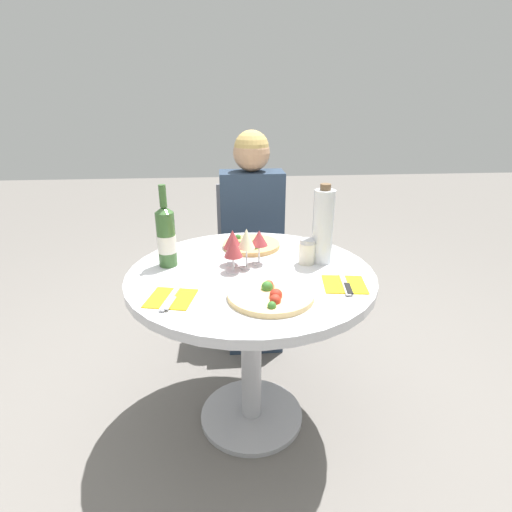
{
  "coord_description": "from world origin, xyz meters",
  "views": [
    {
      "loc": [
        -0.1,
        -1.43,
        1.36
      ],
      "look_at": [
        0.01,
        -0.09,
        0.83
      ],
      "focal_mm": 28.0,
      "sensor_mm": 36.0,
      "label": 1
    }
  ],
  "objects_px": {
    "seated_diner": "(253,249)",
    "tall_carafe": "(323,226)",
    "chair_behind_diner": "(251,259)",
    "wine_bottle": "(166,237)",
    "pizza_large": "(271,294)",
    "dining_table": "(251,303)"
  },
  "relations": [
    {
      "from": "chair_behind_diner",
      "to": "dining_table",
      "type": "bearing_deg",
      "value": 85.7
    },
    {
      "from": "pizza_large",
      "to": "wine_bottle",
      "type": "xyz_separation_m",
      "value": [
        -0.38,
        0.32,
        0.11
      ]
    },
    {
      "from": "chair_behind_diner",
      "to": "seated_diner",
      "type": "distance_m",
      "value": 0.18
    },
    {
      "from": "seated_diner",
      "to": "tall_carafe",
      "type": "relative_size",
      "value": 3.73
    },
    {
      "from": "seated_diner",
      "to": "pizza_large",
      "type": "relative_size",
      "value": 4.08
    },
    {
      "from": "dining_table",
      "to": "chair_behind_diner",
      "type": "height_order",
      "value": "chair_behind_diner"
    },
    {
      "from": "pizza_large",
      "to": "tall_carafe",
      "type": "xyz_separation_m",
      "value": [
        0.25,
        0.3,
        0.14
      ]
    },
    {
      "from": "chair_behind_diner",
      "to": "seated_diner",
      "type": "height_order",
      "value": "seated_diner"
    },
    {
      "from": "pizza_large",
      "to": "wine_bottle",
      "type": "relative_size",
      "value": 0.9
    },
    {
      "from": "wine_bottle",
      "to": "tall_carafe",
      "type": "bearing_deg",
      "value": -1.43
    },
    {
      "from": "dining_table",
      "to": "chair_behind_diner",
      "type": "xyz_separation_m",
      "value": [
        0.06,
        0.84,
        -0.15
      ]
    },
    {
      "from": "chair_behind_diner",
      "to": "tall_carafe",
      "type": "distance_m",
      "value": 0.92
    },
    {
      "from": "pizza_large",
      "to": "chair_behind_diner",
      "type": "bearing_deg",
      "value": 89.35
    },
    {
      "from": "pizza_large",
      "to": "tall_carafe",
      "type": "relative_size",
      "value": 0.91
    },
    {
      "from": "seated_diner",
      "to": "tall_carafe",
      "type": "xyz_separation_m",
      "value": [
        0.23,
        -0.64,
        0.33
      ]
    },
    {
      "from": "chair_behind_diner",
      "to": "wine_bottle",
      "type": "height_order",
      "value": "wine_bottle"
    },
    {
      "from": "pizza_large",
      "to": "tall_carafe",
      "type": "height_order",
      "value": "tall_carafe"
    },
    {
      "from": "chair_behind_diner",
      "to": "seated_diner",
      "type": "relative_size",
      "value": 0.73
    },
    {
      "from": "seated_diner",
      "to": "wine_bottle",
      "type": "height_order",
      "value": "seated_diner"
    },
    {
      "from": "dining_table",
      "to": "tall_carafe",
      "type": "relative_size",
      "value": 2.98
    },
    {
      "from": "chair_behind_diner",
      "to": "wine_bottle",
      "type": "xyz_separation_m",
      "value": [
        -0.39,
        -0.76,
        0.42
      ]
    },
    {
      "from": "chair_behind_diner",
      "to": "pizza_large",
      "type": "xyz_separation_m",
      "value": [
        -0.01,
        -1.07,
        0.31
      ]
    }
  ]
}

